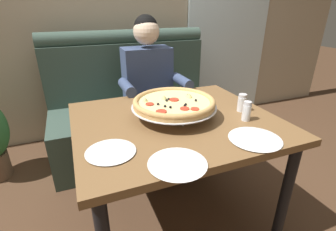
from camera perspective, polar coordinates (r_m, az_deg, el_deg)
name	(u,v)px	position (r m, az deg, el deg)	size (l,w,h in m)	color
ground_plane	(175,213)	(1.87, 1.52, -21.46)	(16.00, 16.00, 0.00)	#4C3321
booth_bench	(136,111)	(2.42, -7.41, 1.00)	(1.56, 0.78, 1.13)	#384C42
dining_table	(176,132)	(1.48, 1.78, -3.75)	(1.15, 0.98, 0.73)	brown
diner_main	(151,87)	(2.09, -3.87, 6.54)	(0.54, 0.64, 1.27)	#2D3342
pizza	(173,103)	(1.44, 1.23, 2.91)	(0.50, 0.50, 0.12)	silver
shaker_pepper_flakes	(246,112)	(1.48, 17.63, 0.69)	(0.05, 0.05, 0.11)	white
shaker_oregano	(242,104)	(1.60, 16.65, 2.59)	(0.05, 0.05, 0.11)	white
plate_near_left	(255,138)	(1.29, 19.42, -4.87)	(0.26, 0.26, 0.02)	white
plate_near_right	(111,151)	(1.15, -13.07, -7.86)	(0.23, 0.23, 0.02)	white
plate_far_side	(177,162)	(1.04, 2.20, -10.76)	(0.25, 0.25, 0.02)	white
patio_chair	(199,61)	(4.04, 7.13, 12.25)	(0.43, 0.43, 0.86)	black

